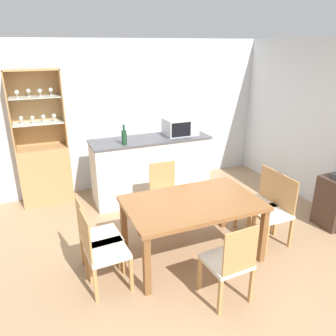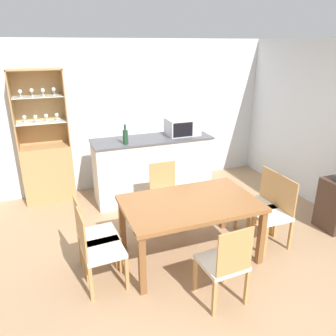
{
  "view_description": "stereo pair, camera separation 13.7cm",
  "coord_description": "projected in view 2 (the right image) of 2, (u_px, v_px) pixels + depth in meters",
  "views": [
    {
      "loc": [
        -1.53,
        -2.92,
        2.47
      ],
      "look_at": [
        0.12,
        1.02,
        0.84
      ],
      "focal_mm": 35.0,
      "sensor_mm": 36.0,
      "label": 1
    },
    {
      "loc": [
        -1.41,
        -2.97,
        2.47
      ],
      "look_at": [
        0.12,
        1.02,
        0.84
      ],
      "focal_mm": 35.0,
      "sensor_mm": 36.0,
      "label": 2
    }
  ],
  "objects": [
    {
      "name": "dining_chair_side_left_far",
      "position": [
        94.0,
        235.0,
        3.67
      ],
      "size": [
        0.45,
        0.45,
        0.9
      ],
      "rotation": [
        0.0,
        0.0,
        -1.5
      ],
      "color": "beige",
      "rests_on": "ground_plane"
    },
    {
      "name": "dining_chair_side_right_far",
      "position": [
        260.0,
        203.0,
        4.42
      ],
      "size": [
        0.43,
        0.43,
        0.9
      ],
      "rotation": [
        0.0,
        0.0,
        1.61
      ],
      "color": "beige",
      "rests_on": "ground_plane"
    },
    {
      "name": "ground_plane",
      "position": [
        189.0,
        262.0,
        3.94
      ],
      "size": [
        18.0,
        18.0,
        0.0
      ],
      "primitive_type": "plane",
      "color": "#A37F5B"
    },
    {
      "name": "display_cabinet",
      "position": [
        47.0,
        164.0,
        5.34
      ],
      "size": [
        0.78,
        0.39,
        2.12
      ],
      "color": "tan",
      "rests_on": "ground_plane"
    },
    {
      "name": "wall_back",
      "position": [
        129.0,
        116.0,
        5.78
      ],
      "size": [
        6.8,
        0.06,
        2.55
      ],
      "color": "silver",
      "rests_on": "ground_plane"
    },
    {
      "name": "wine_bottle",
      "position": [
        125.0,
        137.0,
        4.93
      ],
      "size": [
        0.08,
        0.08,
        0.3
      ],
      "color": "#193D23",
      "rests_on": "kitchen_counter"
    },
    {
      "name": "microwave",
      "position": [
        182.0,
        127.0,
        5.44
      ],
      "size": [
        0.52,
        0.4,
        0.27
      ],
      "color": "#B7BABF",
      "rests_on": "kitchen_counter"
    },
    {
      "name": "dining_chair_head_near",
      "position": [
        224.0,
        263.0,
        3.21
      ],
      "size": [
        0.44,
        0.44,
        0.9
      ],
      "rotation": [
        0.0,
        0.0,
        0.06
      ],
      "color": "beige",
      "rests_on": "ground_plane"
    },
    {
      "name": "dining_chair_side_left_near",
      "position": [
        99.0,
        250.0,
        3.42
      ],
      "size": [
        0.44,
        0.44,
        0.9
      ],
      "rotation": [
        0.0,
        0.0,
        -1.51
      ],
      "color": "beige",
      "rests_on": "ground_plane"
    },
    {
      "name": "dining_table",
      "position": [
        190.0,
        208.0,
        3.84
      ],
      "size": [
        1.57,
        0.98,
        0.74
      ],
      "color": "brown",
      "rests_on": "ground_plane"
    },
    {
      "name": "kitchen_counter",
      "position": [
        153.0,
        168.0,
        5.47
      ],
      "size": [
        1.94,
        0.63,
        1.04
      ],
      "color": "silver",
      "rests_on": "ground_plane"
    },
    {
      "name": "dining_chair_side_right_near",
      "position": [
        274.0,
        213.0,
        4.16
      ],
      "size": [
        0.42,
        0.42,
        0.9
      ],
      "rotation": [
        0.0,
        0.0,
        1.56
      ],
      "color": "beige",
      "rests_on": "ground_plane"
    },
    {
      "name": "dining_chair_head_far",
      "position": [
        166.0,
        196.0,
        4.63
      ],
      "size": [
        0.43,
        0.43,
        0.9
      ],
      "rotation": [
        0.0,
        0.0,
        3.11
      ],
      "color": "beige",
      "rests_on": "ground_plane"
    }
  ]
}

